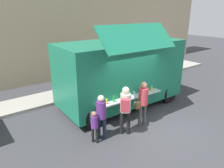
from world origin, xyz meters
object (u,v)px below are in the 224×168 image
(customer_mid_with_backpack, at_px, (125,106))
(child_near_queue, at_px, (95,124))
(trash_bin, at_px, (143,71))
(food_truck_main, at_px, (121,72))
(customer_front_ordering, at_px, (143,100))
(customer_rear_waiting, at_px, (101,113))

(customer_mid_with_backpack, distance_m, child_near_queue, 1.22)
(child_near_queue, bearing_deg, trash_bin, -2.37)
(food_truck_main, relative_size, trash_bin, 6.09)
(trash_bin, relative_size, customer_front_ordering, 0.53)
(customer_front_ordering, relative_size, child_near_queue, 1.54)
(customer_mid_with_backpack, bearing_deg, food_truck_main, 6.37)
(trash_bin, height_order, customer_front_ordering, customer_front_ordering)
(customer_mid_with_backpack, xyz_separation_m, child_near_queue, (-1.12, 0.23, -0.42))
(customer_mid_with_backpack, distance_m, customer_rear_waiting, 0.88)
(customer_front_ordering, bearing_deg, child_near_queue, 87.19)
(food_truck_main, relative_size, customer_rear_waiting, 3.49)
(customer_mid_with_backpack, bearing_deg, customer_rear_waiting, 112.52)
(customer_mid_with_backpack, relative_size, child_near_queue, 1.57)
(customer_rear_waiting, bearing_deg, trash_bin, -0.95)
(food_truck_main, height_order, customer_front_ordering, food_truck_main)
(food_truck_main, bearing_deg, trash_bin, 33.24)
(trash_bin, xyz_separation_m, child_near_queue, (-6.46, -4.13, 0.22))
(customer_rear_waiting, relative_size, child_near_queue, 1.42)
(trash_bin, distance_m, customer_front_ordering, 6.15)
(food_truck_main, distance_m, trash_bin, 4.63)
(customer_front_ordering, xyz_separation_m, child_near_queue, (-2.07, 0.13, -0.36))
(customer_rear_waiting, bearing_deg, customer_front_ordering, -40.90)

